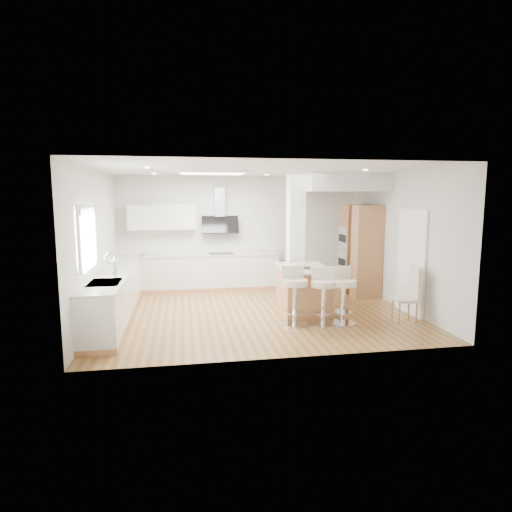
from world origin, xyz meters
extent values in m
plane|color=olive|center=(0.00, 0.00, 0.00)|extent=(6.00, 6.00, 0.00)
cube|color=silver|center=(0.00, 0.00, 0.00)|extent=(6.00, 5.00, 0.02)
cube|color=silver|center=(0.00, 2.50, 1.40)|extent=(6.00, 0.04, 2.80)
cube|color=silver|center=(-3.00, 0.00, 1.40)|extent=(0.04, 5.00, 2.80)
cube|color=silver|center=(3.00, 0.00, 1.40)|extent=(0.04, 5.00, 2.80)
cube|color=white|center=(-0.80, 0.60, 2.77)|extent=(1.40, 0.95, 0.05)
cube|color=white|center=(-0.80, 0.60, 2.76)|extent=(1.25, 0.80, 0.03)
cylinder|color=#ECE3C9|center=(-2.00, 1.50, 2.78)|extent=(0.10, 0.10, 0.02)
cylinder|color=#ECE3C9|center=(-2.00, -0.50, 2.78)|extent=(0.10, 0.10, 0.02)
cylinder|color=#ECE3C9|center=(0.50, 1.50, 2.78)|extent=(0.10, 0.10, 0.02)
cylinder|color=#ECE3C9|center=(2.00, 1.00, 2.78)|extent=(0.10, 0.10, 0.02)
cylinder|color=#ECE3C9|center=(2.00, -0.50, 2.78)|extent=(0.10, 0.10, 0.02)
cube|color=white|center=(-2.96, -0.90, 1.65)|extent=(0.03, 1.15, 0.95)
cube|color=white|center=(-2.95, -0.90, 2.15)|extent=(0.04, 1.28, 0.06)
cube|color=white|center=(-2.95, -0.90, 1.15)|extent=(0.04, 1.28, 0.06)
cube|color=white|center=(-2.95, -1.51, 1.65)|extent=(0.04, 0.06, 0.95)
cube|color=white|center=(-2.95, -0.29, 1.65)|extent=(0.04, 0.06, 0.95)
cube|color=#94969B|center=(-2.94, -0.90, 2.08)|extent=(0.03, 1.18, 0.14)
cube|color=#4E453D|center=(2.99, -0.60, 1.00)|extent=(0.02, 0.90, 2.00)
cube|color=white|center=(2.97, -0.60, 1.00)|extent=(0.05, 1.00, 2.10)
cube|color=#B9804F|center=(-2.70, 0.25, 0.05)|extent=(0.60, 4.50, 0.10)
cube|color=beige|center=(-2.70, 0.25, 0.48)|extent=(0.60, 4.50, 0.76)
cube|color=beige|center=(-2.70, 0.25, 0.88)|extent=(0.63, 4.50, 0.04)
cube|color=silver|center=(-2.70, -1.00, 0.89)|extent=(0.50, 0.75, 0.02)
cube|color=silver|center=(-2.70, -1.18, 0.84)|extent=(0.40, 0.34, 0.10)
cube|color=silver|center=(-2.70, -0.82, 0.84)|extent=(0.40, 0.34, 0.10)
cylinder|color=silver|center=(-2.58, -0.70, 1.08)|extent=(0.02, 0.02, 0.36)
torus|color=silver|center=(-2.65, -0.70, 1.26)|extent=(0.18, 0.02, 0.18)
imported|color=#5A964C|center=(-2.65, -0.35, 1.06)|extent=(0.17, 0.12, 0.33)
cube|color=#B9804F|center=(-0.75, 2.20, 0.05)|extent=(3.30, 0.60, 0.10)
cube|color=beige|center=(-0.75, 2.20, 0.48)|extent=(3.30, 0.60, 0.76)
cube|color=beige|center=(-0.75, 2.20, 0.88)|extent=(3.33, 0.63, 0.04)
cube|color=black|center=(-0.50, 2.20, 0.91)|extent=(0.60, 0.40, 0.01)
cube|color=beige|center=(-1.90, 2.33, 1.80)|extent=(1.60, 0.34, 0.60)
cube|color=silver|center=(-0.50, 2.40, 2.15)|extent=(0.25, 0.18, 0.70)
cube|color=black|center=(-0.50, 2.32, 1.60)|extent=(0.90, 0.26, 0.44)
cube|color=white|center=(1.05, 0.95, 1.40)|extent=(0.35, 0.35, 2.80)
cube|color=silver|center=(2.10, 1.40, 2.60)|extent=(1.78, 2.20, 0.40)
cube|color=#B9804F|center=(2.68, 1.50, 1.05)|extent=(0.62, 0.62, 2.10)
cube|color=#B9804F|center=(2.68, 0.80, 1.05)|extent=(0.62, 0.40, 2.10)
cube|color=silver|center=(2.37, 1.50, 1.30)|extent=(0.02, 0.55, 0.55)
cube|color=silver|center=(2.37, 1.50, 0.72)|extent=(0.02, 0.55, 0.55)
cube|color=black|center=(2.36, 1.50, 1.30)|extent=(0.01, 0.45, 0.18)
cube|color=black|center=(2.36, 1.50, 0.72)|extent=(0.01, 0.45, 0.18)
cube|color=#B9804F|center=(0.95, -0.04, 0.42)|extent=(0.97, 1.43, 0.85)
cube|color=beige|center=(0.95, -0.04, 0.87)|extent=(1.05, 1.52, 0.04)
imported|color=gray|center=(0.95, -0.18, 0.92)|extent=(0.27, 0.27, 0.06)
sphere|color=orange|center=(0.98, -0.19, 0.92)|extent=(0.07, 0.07, 0.07)
sphere|color=orange|center=(0.91, -0.16, 0.92)|extent=(0.07, 0.07, 0.07)
sphere|color=olive|center=(0.94, -0.22, 0.92)|extent=(0.07, 0.07, 0.07)
cylinder|color=silver|center=(0.53, -0.98, 0.02)|extent=(0.49, 0.49, 0.03)
cylinder|color=silver|center=(0.53, -0.98, 0.38)|extent=(0.08, 0.08, 0.70)
cylinder|color=silver|center=(0.53, -0.98, 0.24)|extent=(0.37, 0.37, 0.02)
cylinder|color=beige|center=(0.53, -0.98, 0.78)|extent=(0.46, 0.46, 0.11)
cube|color=beige|center=(0.52, -0.81, 0.94)|extent=(0.41, 0.06, 0.24)
cylinder|color=silver|center=(1.03, -1.07, 0.02)|extent=(0.55, 0.55, 0.03)
cylinder|color=silver|center=(1.03, -1.07, 0.37)|extent=(0.09, 0.09, 0.68)
cylinder|color=silver|center=(1.03, -1.07, 0.23)|extent=(0.43, 0.43, 0.02)
cylinder|color=beige|center=(1.03, -1.07, 0.75)|extent=(0.53, 0.53, 0.10)
cube|color=beige|center=(1.07, -0.91, 0.91)|extent=(0.40, 0.14, 0.23)
cylinder|color=silver|center=(1.40, -1.09, 0.02)|extent=(0.49, 0.49, 0.03)
cylinder|color=silver|center=(1.40, -1.09, 0.37)|extent=(0.08, 0.08, 0.69)
cylinder|color=silver|center=(1.40, -1.09, 0.23)|extent=(0.38, 0.38, 0.02)
cylinder|color=beige|center=(1.40, -1.09, 0.76)|extent=(0.47, 0.47, 0.11)
cube|color=beige|center=(1.39, -0.93, 0.92)|extent=(0.40, 0.08, 0.23)
cube|color=beige|center=(2.57, -1.13, 0.42)|extent=(0.43, 0.43, 0.05)
cube|color=beige|center=(2.75, -1.14, 0.71)|extent=(0.08, 0.38, 0.64)
cylinder|color=#B9804F|center=(2.40, -1.27, 0.20)|extent=(0.03, 0.03, 0.39)
cylinder|color=#B9804F|center=(2.43, -0.95, 0.20)|extent=(0.03, 0.03, 0.39)
cylinder|color=#B9804F|center=(2.72, -1.30, 0.20)|extent=(0.03, 0.03, 0.39)
cylinder|color=#B9804F|center=(2.75, -0.98, 0.20)|extent=(0.03, 0.03, 0.39)
camera|label=1|loc=(-1.42, -8.21, 2.30)|focal=30.00mm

